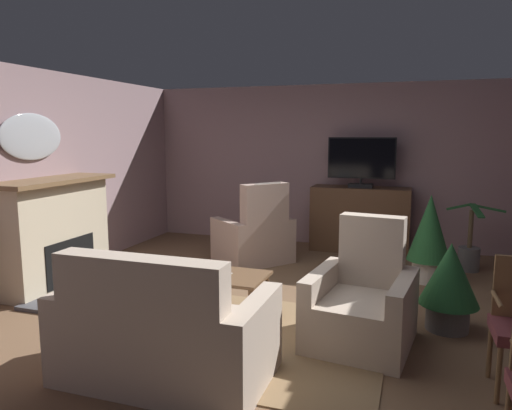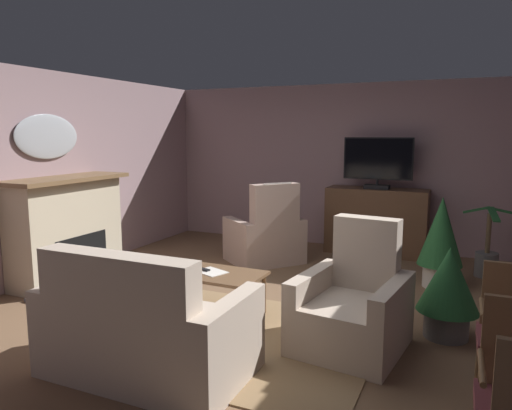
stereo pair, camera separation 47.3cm
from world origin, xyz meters
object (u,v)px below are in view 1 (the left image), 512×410
cat (166,280)px  folded_newspaper (214,273)px  fireplace (55,235)px  tv_cabinet (360,221)px  potted_plant_small_fern_corner (429,234)px  tv_remote (205,271)px  coffee_table (222,279)px  armchair_angled_to_table (362,306)px  wall_mirror_oval (32,137)px  television (361,161)px  armchair_facing_sofa (255,238)px  potted_plant_tall_palm_by_window (449,281)px  potted_plant_on_hearth_side (469,252)px  sofa_floral (163,336)px

cat → folded_newspaper: bearing=-34.6°
fireplace → folded_newspaper: 2.21m
tv_cabinet → potted_plant_small_fern_corner: 1.64m
fireplace → tv_remote: bearing=-7.7°
coffee_table → armchair_angled_to_table: armchair_angled_to_table is taller
wall_mirror_oval → cat: wall_mirror_oval is taller
television → cat: size_ratio=1.44×
tv_cabinet → coffee_table: 3.33m
television → tv_remote: 3.45m
television → armchair_facing_sofa: (-1.32, -1.10, -1.04)m
folded_newspaper → cat: bearing=166.6°
wall_mirror_oval → potted_plant_tall_palm_by_window: bearing=1.0°
potted_plant_small_fern_corner → potted_plant_tall_palm_by_window: potted_plant_small_fern_corner is taller
wall_mirror_oval → tv_remote: wall_mirror_oval is taller
tv_remote → folded_newspaper: tv_remote is taller
fireplace → television: (3.25, 2.83, 0.78)m
potted_plant_on_hearth_side → potted_plant_tall_palm_by_window: potted_plant_on_hearth_side is taller
cat → armchair_angled_to_table: bearing=-18.0°
coffee_table → armchair_facing_sofa: (-0.34, 2.03, -0.03)m
sofa_floral → potted_plant_small_fern_corner: 3.68m
sofa_floral → potted_plant_small_fern_corner: size_ratio=1.42×
folded_newspaper → potted_plant_on_hearth_side: bearing=66.0°
fireplace → television: bearing=41.1°
tv_remote → armchair_facing_sofa: size_ratio=0.14×
tv_cabinet → tv_remote: 3.37m
folded_newspaper → sofa_floral: sofa_floral is taller
fireplace → armchair_angled_to_table: bearing=-6.9°
tv_cabinet → fireplace: bearing=-138.4°
fireplace → sofa_floral: bearing=-34.0°
tv_cabinet → armchair_angled_to_table: (0.40, -3.32, -0.15)m
tv_remote → potted_plant_tall_palm_by_window: (2.30, 0.36, 0.01)m
coffee_table → armchair_angled_to_table: (1.38, -0.14, -0.06)m
wall_mirror_oval → television: wall_mirror_oval is taller
sofa_floral → armchair_facing_sofa: (-0.40, 3.31, 0.02)m
tv_cabinet → folded_newspaper: bearing=-108.5°
folded_newspaper → potted_plant_on_hearth_side: potted_plant_on_hearth_side is taller
television → tv_remote: (-1.17, -3.11, -0.95)m
sofa_floral → television: bearing=78.2°
wall_mirror_oval → fireplace: bearing=0.0°
folded_newspaper → sofa_floral: (0.15, -1.28, -0.10)m
television → coffee_table: size_ratio=1.13×
armchair_angled_to_table → potted_plant_on_hearth_side: bearing=67.6°
armchair_facing_sofa → potted_plant_on_hearth_side: armchair_facing_sofa is taller
wall_mirror_oval → tv_cabinet: wall_mirror_oval is taller
fireplace → tv_cabinet: size_ratio=1.13×
sofa_floral → potted_plant_on_hearth_side: bearing=57.6°
wall_mirror_oval → armchair_facing_sofa: size_ratio=0.78×
tv_cabinet → potted_plant_on_hearth_side: 1.65m
television → potted_plant_small_fern_corner: (0.98, -1.26, -0.80)m
potted_plant_on_hearth_side → folded_newspaper: bearing=-135.3°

